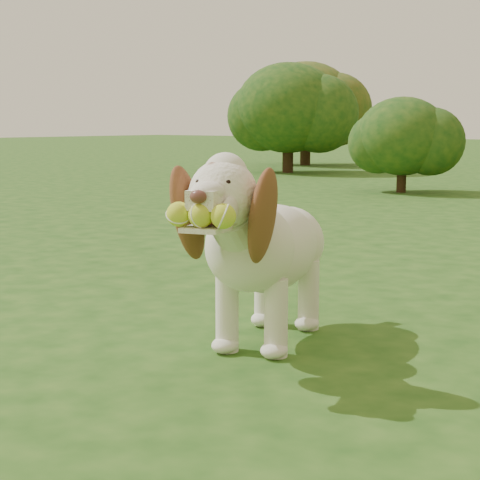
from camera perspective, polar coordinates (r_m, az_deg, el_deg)
The scene contains 5 objects.
ground at distance 3.41m, azimuth 5.09°, elevation -8.18°, with size 80.00×80.00×0.00m, color #1D4714.
dog at distance 3.45m, azimuth 1.59°, elevation -0.17°, with size 0.71×1.30×0.86m.
shrub_a at distance 11.30m, azimuth 11.49°, elevation 7.24°, with size 1.27×1.27×1.31m.
shrub_g at distance 18.17m, azimuth 4.70°, elevation 9.59°, with size 2.21×2.21×2.29m.
shrub_e at distance 15.45m, azimuth 3.45°, elevation 9.35°, with size 2.01×2.01×2.09m.
Camera 1 is at (1.79, -2.73, 0.97)m, focal length 60.00 mm.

